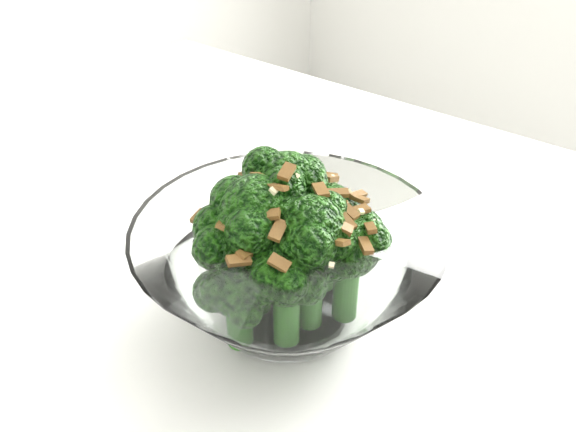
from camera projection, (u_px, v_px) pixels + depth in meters
table at (24, 401)px, 0.54m from camera, size 1.36×1.07×0.75m
broccoli_dish at (288, 263)px, 0.50m from camera, size 0.24×0.24×0.14m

